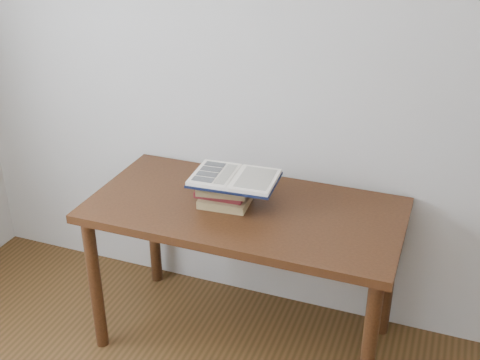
% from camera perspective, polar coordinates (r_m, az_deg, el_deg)
% --- Properties ---
extents(desk, '(1.38, 0.69, 0.74)m').
position_cam_1_polar(desk, '(2.70, 0.43, -4.33)').
color(desk, '#462511').
rests_on(desk, ground).
extents(book_stack, '(0.25, 0.21, 0.12)m').
position_cam_1_polar(book_stack, '(2.65, -1.48, -1.04)').
color(book_stack, olive).
rests_on(book_stack, desk).
extents(open_book, '(0.38, 0.28, 0.03)m').
position_cam_1_polar(open_book, '(2.60, -0.50, 0.18)').
color(open_book, black).
rests_on(open_book, book_stack).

